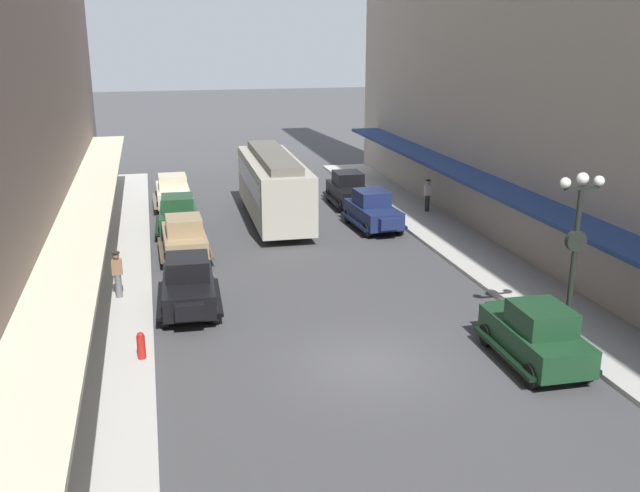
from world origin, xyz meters
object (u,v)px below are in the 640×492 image
object	(u,v)px
parked_car_2	(173,191)
parked_car_5	(349,189)
parked_car_3	(373,210)
pedestrian_0	(117,274)
parked_car_4	(178,213)
fire_hydrant	(141,345)
parked_car_0	(536,333)
lamp_post_with_clock	(575,249)
parked_car_1	(184,236)
pedestrian_1	(428,195)
streetcar	(274,184)
parked_car_6	(188,284)
pedestrian_2	(94,216)

from	to	relation	value
parked_car_2	parked_car_5	xyz separation A→B (m)	(9.37, -1.77, 0.00)
parked_car_3	pedestrian_0	bearing A→B (deg)	-148.74
parked_car_4	fire_hydrant	bearing A→B (deg)	-97.08
parked_car_5	pedestrian_0	world-z (taller)	parked_car_5
parked_car_0	lamp_post_with_clock	xyz separation A→B (m)	(1.73, 1.12, 2.04)
parked_car_1	lamp_post_with_clock	distance (m)	15.86
parked_car_1	parked_car_3	world-z (taller)	same
parked_car_5	pedestrian_1	bearing A→B (deg)	-37.95
parked_car_2	parked_car_5	world-z (taller)	same
pedestrian_1	lamp_post_with_clock	bearing A→B (deg)	-96.43
streetcar	pedestrian_0	xyz separation A→B (m)	(-7.29, -9.62, -0.89)
lamp_post_with_clock	parked_car_3	bearing A→B (deg)	97.57
parked_car_2	parked_car_1	bearing A→B (deg)	-89.36
parked_car_0	parked_car_1	xyz separation A→B (m)	(-9.24, 12.40, 0.00)
parked_car_4	parked_car_6	bearing A→B (deg)	-90.68
parked_car_1	parked_car_3	bearing A→B (deg)	15.83
parked_car_2	streetcar	world-z (taller)	streetcar
parked_car_4	pedestrian_0	bearing A→B (deg)	-106.27
pedestrian_2	parked_car_5	bearing A→B (deg)	13.79
parked_car_1	parked_car_5	distance (m)	11.82
parked_car_0	parked_car_5	distance (m)	19.75
pedestrian_0	pedestrian_2	xyz separation A→B (m)	(-1.30, 8.64, 0.00)
fire_hydrant	streetcar	bearing A→B (deg)	66.35
parked_car_0	parked_car_1	distance (m)	15.46
parked_car_6	pedestrian_0	xyz separation A→B (m)	(-2.38, 1.40, 0.07)
parked_car_4	fire_hydrant	distance (m)	13.90
parked_car_3	parked_car_5	distance (m)	4.76
fire_hydrant	parked_car_4	bearing A→B (deg)	82.92
parked_car_4	pedestrian_1	xyz separation A→B (m)	(12.83, 0.59, 0.07)
streetcar	lamp_post_with_clock	bearing A→B (deg)	-69.15
streetcar	parked_car_4	bearing A→B (deg)	-167.38
streetcar	pedestrian_2	distance (m)	8.69
parked_car_0	parked_car_6	size ratio (longest dim) A/B	0.99
parked_car_1	parked_car_3	xyz separation A→B (m)	(9.13, 2.59, 0.00)
parked_car_4	parked_car_6	distance (m)	9.95
parked_car_1	pedestrian_0	xyz separation A→B (m)	(-2.56, -4.51, 0.07)
parked_car_0	parked_car_3	bearing A→B (deg)	90.42
parked_car_1	fire_hydrant	bearing A→B (deg)	-100.36
parked_car_3	parked_car_6	size ratio (longest dim) A/B	1.00
parked_car_4	pedestrian_1	world-z (taller)	parked_car_4
parked_car_0	streetcar	size ratio (longest dim) A/B	0.44
parked_car_2	pedestrian_1	bearing A→B (deg)	-19.26
streetcar	lamp_post_with_clock	xyz separation A→B (m)	(6.24, -16.39, 1.08)
parked_car_3	parked_car_6	world-z (taller)	same
parked_car_3	lamp_post_with_clock	bearing A→B (deg)	-82.43
fire_hydrant	pedestrian_0	world-z (taller)	pedestrian_0
fire_hydrant	pedestrian_2	bearing A→B (deg)	98.52
parked_car_4	parked_car_0	bearing A→B (deg)	-60.49
parked_car_1	parked_car_6	bearing A→B (deg)	-91.80
fire_hydrant	pedestrian_1	xyz separation A→B (m)	(14.54, 14.37, 0.45)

